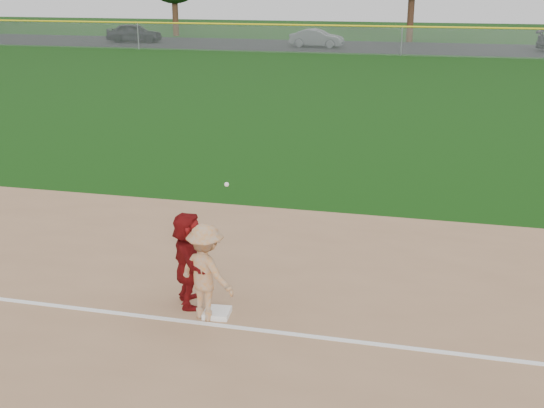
% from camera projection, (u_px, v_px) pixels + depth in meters
% --- Properties ---
extents(ground, '(160.00, 160.00, 0.00)m').
position_uv_depth(ground, '(251.00, 306.00, 11.28)').
color(ground, '#103A0B').
rests_on(ground, ground).
extents(foul_line, '(60.00, 0.10, 0.01)m').
position_uv_depth(foul_line, '(237.00, 327.00, 10.54)').
color(foul_line, white).
rests_on(foul_line, infield_dirt).
extents(parking_asphalt, '(120.00, 10.00, 0.01)m').
position_uv_depth(parking_asphalt, '(405.00, 48.00, 53.71)').
color(parking_asphalt, black).
rests_on(parking_asphalt, ground).
extents(first_base, '(0.44, 0.44, 0.09)m').
position_uv_depth(first_base, '(217.00, 313.00, 10.91)').
color(first_base, white).
rests_on(first_base, infield_dirt).
extents(base_runner, '(1.11, 1.55, 1.61)m').
position_uv_depth(base_runner, '(188.00, 259.00, 11.06)').
color(base_runner, '#670B0C').
rests_on(base_runner, infield_dirt).
extents(car_left, '(4.86, 2.47, 1.58)m').
position_uv_depth(car_left, '(134.00, 33.00, 58.05)').
color(car_left, black).
rests_on(car_left, parking_asphalt).
extents(car_mid, '(4.31, 1.68, 1.40)m').
position_uv_depth(car_mid, '(317.00, 38.00, 53.86)').
color(car_mid, '#53555A').
rests_on(car_mid, parking_asphalt).
extents(first_base_play, '(1.16, 0.93, 2.17)m').
position_uv_depth(first_base_play, '(206.00, 272.00, 10.61)').
color(first_base_play, '#A1A1A3').
rests_on(first_base_play, infield_dirt).
extents(outfield_fence, '(110.00, 0.12, 110.00)m').
position_uv_depth(outfield_fence, '(402.00, 27.00, 47.56)').
color(outfield_fence, '#999EA0').
rests_on(outfield_fence, ground).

